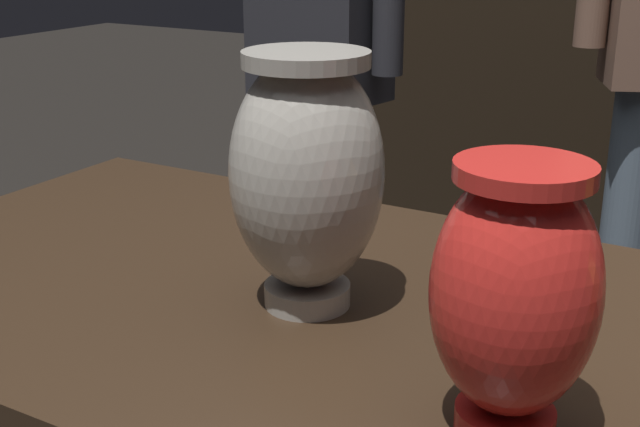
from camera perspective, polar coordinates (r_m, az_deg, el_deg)
vase_centerpiece at (r=0.86m, az=-0.89°, el=2.73°), size 0.16×0.16×0.27m
vase_tall_behind at (r=0.66m, az=12.90°, el=-5.18°), size 0.13×0.13×0.22m
visitor_near_left at (r=2.06m, az=-0.07°, el=11.78°), size 0.46×0.23×1.57m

